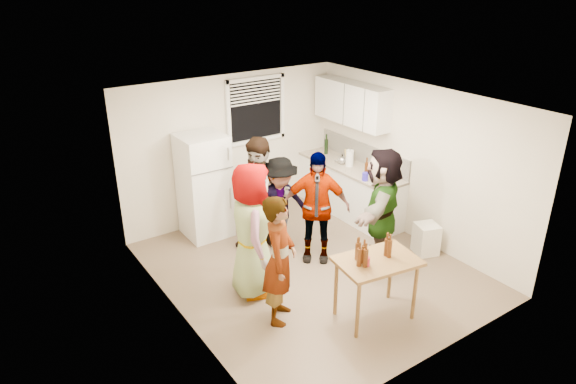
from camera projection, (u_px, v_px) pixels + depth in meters
room at (311, 269)px, 7.52m from camera, size 4.00×4.50×2.50m
window at (256, 110)px, 8.69m from camera, size 1.12×0.10×1.06m
refrigerator at (204, 186)px, 8.22m from camera, size 0.70×0.70×1.70m
counter_lower at (349, 191)px, 9.10m from camera, size 0.60×2.20×0.86m
countertop at (350, 167)px, 8.92m from camera, size 0.64×2.22×0.04m
backsplash at (363, 153)px, 8.99m from camera, size 0.03×2.20×0.36m
upper_cabinets at (351, 103)px, 8.71m from camera, size 0.34×1.60×0.70m
kettle at (342, 164)px, 9.01m from camera, size 0.24×0.21×0.19m
paper_towel at (349, 166)px, 8.91m from camera, size 0.13×0.13×0.29m
wine_bottle at (326, 154)px, 9.50m from camera, size 0.07×0.07×0.28m
beer_bottle_counter at (366, 176)px, 8.48m from camera, size 0.06×0.06×0.24m
blue_cup at (365, 181)px, 8.30m from camera, size 0.10×0.10×0.13m
picture_frame at (349, 154)px, 9.23m from camera, size 0.02×0.19×0.16m
trash_bin at (426, 238)px, 7.87m from camera, size 0.41×0.41×0.48m
serving_table at (373, 316)px, 6.51m from camera, size 1.07×0.79×0.83m
beer_bottle_table at (357, 259)px, 6.18m from camera, size 0.06×0.06×0.22m
red_cup at (366, 265)px, 6.06m from camera, size 0.08×0.08×0.11m
guest_grey at (254, 290)px, 7.02m from camera, size 2.06×1.58×0.59m
guest_stripe at (280, 317)px, 6.49m from camera, size 1.64×1.57×0.40m
guest_back_left at (263, 248)px, 8.10m from camera, size 1.84×1.94×0.68m
guest_back_right at (280, 248)px, 8.08m from camera, size 1.32×1.71×0.56m
guest_black at (314, 257)px, 7.83m from camera, size 1.85×1.95×0.42m
guest_orange at (378, 259)px, 7.79m from camera, size 2.39×2.41×0.52m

